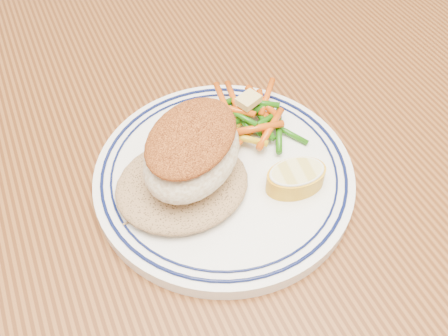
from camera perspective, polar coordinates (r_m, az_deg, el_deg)
dining_table at (r=0.58m, az=-0.85°, el=-6.71°), size 1.50×0.90×0.75m
plate at (r=0.48m, az=0.00°, el=-0.79°), size 0.25×0.25×0.02m
rice_pilaf at (r=0.46m, az=-4.83°, el=-1.62°), size 0.12×0.11×0.02m
fish_fillet at (r=0.44m, az=-3.68°, el=2.04°), size 0.13×0.13×0.05m
vegetable_pile at (r=0.51m, az=2.93°, el=5.94°), size 0.10×0.11×0.03m
butter_pat at (r=0.50m, az=2.82°, el=7.77°), size 0.03×0.02×0.01m
lemon_wedge at (r=0.46m, az=8.20°, el=-1.07°), size 0.06×0.06×0.02m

